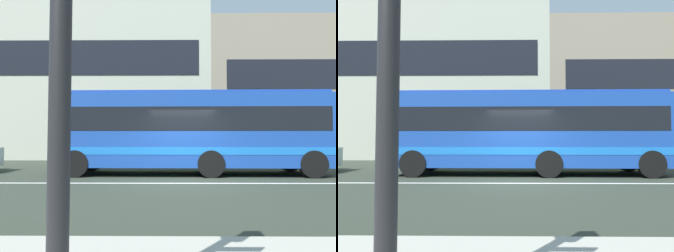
{
  "view_description": "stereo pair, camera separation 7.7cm",
  "coord_description": "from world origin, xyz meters",
  "views": [
    {
      "loc": [
        -0.41,
        -9.81,
        1.41
      ],
      "look_at": [
        -0.53,
        2.65,
        1.94
      ],
      "focal_mm": 32.67,
      "sensor_mm": 36.0,
      "label": 1
    },
    {
      "loc": [
        -0.33,
        -9.8,
        1.41
      ],
      "look_at": [
        -0.53,
        2.65,
        1.94
      ],
      "focal_mm": 32.67,
      "sensor_mm": 36.0,
      "label": 2
    }
  ],
  "objects": [
    {
      "name": "lane_centre_line",
      "position": [
        0.0,
        0.0,
        0.0
      ],
      "size": [
        60.0,
        0.16,
        0.01
      ],
      "primitive_type": "cube",
      "color": "silver",
      "rests_on": "ground_plane"
    },
    {
      "name": "apartment_block_left",
      "position": [
        -7.95,
        15.66,
        5.91
      ],
      "size": [
        20.44,
        10.62,
        11.82
      ],
      "color": "#B2B5A2",
      "rests_on": "ground_plane"
    },
    {
      "name": "ground_plane",
      "position": [
        0.0,
        0.0,
        0.0
      ],
      "size": [
        160.0,
        160.0,
        0.0
      ],
      "primitive_type": "plane",
      "color": "#2F362B"
    },
    {
      "name": "hedge_row_far",
      "position": [
        0.71,
        6.58,
        0.38
      ],
      "size": [
        12.53,
        1.1,
        0.76
      ],
      "primitive_type": "cube",
      "color": "#1F5115",
      "rests_on": "ground_plane"
    },
    {
      "name": "transit_bus",
      "position": [
        0.42,
        2.6,
        1.79
      ],
      "size": [
        10.77,
        2.78,
        3.26
      ],
      "color": "#1A439D",
      "rests_on": "ground_plane"
    }
  ]
}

